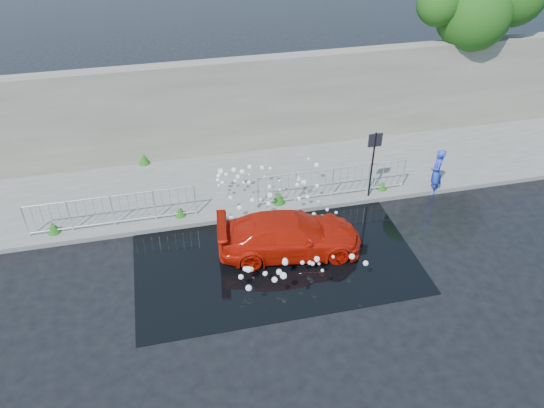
{
  "coord_description": "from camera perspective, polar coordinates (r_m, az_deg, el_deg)",
  "views": [
    {
      "loc": [
        -2.18,
        -10.35,
        10.18
      ],
      "look_at": [
        0.7,
        2.2,
        1.0
      ],
      "focal_mm": 35.0,
      "sensor_mm": 36.0,
      "label": 1
    }
  ],
  "objects": [
    {
      "name": "pavement",
      "position": [
        18.5,
        -4.06,
        2.3
      ],
      "size": [
        30.0,
        4.0,
        0.15
      ],
      "primitive_type": "cube",
      "color": "#5C5C58",
      "rests_on": "ground"
    },
    {
      "name": "retaining_wall",
      "position": [
        19.52,
        -5.38,
        10.25
      ],
      "size": [
        30.0,
        0.6,
        3.5
      ],
      "primitive_type": "cube",
      "color": "#656255",
      "rests_on": "pavement"
    },
    {
      "name": "person",
      "position": [
        18.46,
        17.27,
        3.31
      ],
      "size": [
        0.63,
        0.72,
        1.65
      ],
      "primitive_type": "imported",
      "rotation": [
        0.0,
        0.0,
        -2.05
      ],
      "color": "blue",
      "rests_on": "ground"
    },
    {
      "name": "weeds",
      "position": [
        17.86,
        -5.63,
        1.84
      ],
      "size": [
        12.17,
        3.93,
        0.42
      ],
      "color": "#154813",
      "rests_on": "pavement"
    },
    {
      "name": "water_spray",
      "position": [
        15.84,
        0.35,
        -1.15
      ],
      "size": [
        3.66,
        5.66,
        1.01
      ],
      "color": "white",
      "rests_on": "ground"
    },
    {
      "name": "sign_post",
      "position": [
        17.12,
        10.85,
        5.21
      ],
      "size": [
        0.45,
        0.06,
        2.5
      ],
      "color": "black",
      "rests_on": "ground"
    },
    {
      "name": "railing_right",
      "position": [
        17.42,
        6.54,
        2.42
      ],
      "size": [
        5.05,
        0.05,
        1.1
      ],
      "color": "silver",
      "rests_on": "pavement"
    },
    {
      "name": "curb",
      "position": [
        16.88,
        -2.93,
        -1.31
      ],
      "size": [
        30.0,
        0.25,
        0.16
      ],
      "primitive_type": "cube",
      "color": "#5C5C58",
      "rests_on": "ground"
    },
    {
      "name": "railing_left",
      "position": [
        16.74,
        -16.81,
        -0.59
      ],
      "size": [
        5.05,
        0.05,
        1.1
      ],
      "color": "silver",
      "rests_on": "pavement"
    },
    {
      "name": "red_car",
      "position": [
        15.28,
        1.93,
        -3.33
      ],
      "size": [
        4.31,
        2.15,
        1.2
      ],
      "primitive_type": "imported",
      "rotation": [
        0.0,
        0.0,
        1.46
      ],
      "color": "red",
      "rests_on": "ground"
    },
    {
      "name": "puddle",
      "position": [
        15.47,
        0.27,
        -5.61
      ],
      "size": [
        8.0,
        5.0,
        0.01
      ],
      "primitive_type": "cube",
      "color": "black",
      "rests_on": "ground"
    },
    {
      "name": "ground",
      "position": [
        14.68,
        -0.76,
        -8.42
      ],
      "size": [
        90.0,
        90.0,
        0.0
      ],
      "primitive_type": "plane",
      "color": "black",
      "rests_on": "ground"
    },
    {
      "name": "tree",
      "position": [
        22.12,
        21.82,
        19.11
      ],
      "size": [
        4.95,
        2.78,
        6.38
      ],
      "color": "#332114",
      "rests_on": "ground"
    }
  ]
}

